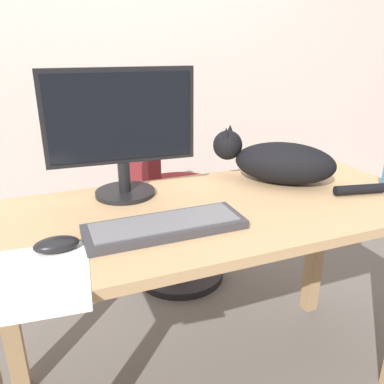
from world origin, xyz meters
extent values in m
cube|color=beige|center=(0.00, 1.51, 1.30)|extent=(6.00, 0.04, 2.60)
cube|color=tan|center=(0.00, 0.00, 0.74)|extent=(1.44, 0.63, 0.03)
cube|color=#977752|center=(-0.66, 0.25, 0.36)|extent=(0.06, 0.06, 0.72)
cube|color=#977752|center=(0.66, 0.25, 0.36)|extent=(0.06, 0.06, 0.72)
cylinder|color=black|center=(0.17, 0.76, 0.02)|extent=(0.48, 0.48, 0.04)
cylinder|color=black|center=(0.17, 0.76, 0.24)|extent=(0.06, 0.06, 0.48)
cylinder|color=maroon|center=(0.17, 0.76, 0.51)|extent=(0.44, 0.44, 0.06)
cube|color=maroon|center=(-0.02, 0.76, 0.74)|extent=(0.07, 0.35, 0.40)
cylinder|color=black|center=(-0.23, 0.20, 0.76)|extent=(0.20, 0.20, 0.01)
cylinder|color=black|center=(-0.23, 0.20, 0.82)|extent=(0.04, 0.04, 0.10)
cube|color=black|center=(-0.23, 0.20, 1.02)|extent=(0.48, 0.05, 0.30)
cube|color=black|center=(-0.23, 0.19, 1.02)|extent=(0.45, 0.03, 0.27)
cube|color=#333338|center=(-0.19, -0.10, 0.76)|extent=(0.44, 0.15, 0.02)
cube|color=slate|center=(-0.19, -0.10, 0.78)|extent=(0.40, 0.12, 0.00)
ellipsoid|color=black|center=(0.34, 0.11, 0.83)|extent=(0.39, 0.37, 0.15)
sphere|color=black|center=(0.18, 0.25, 0.88)|extent=(0.11, 0.11, 0.11)
cone|color=black|center=(0.16, 0.22, 0.93)|extent=(0.04, 0.04, 0.04)
cone|color=black|center=(0.20, 0.27, 0.93)|extent=(0.04, 0.04, 0.04)
cylinder|color=black|center=(0.51, -0.09, 0.77)|extent=(0.18, 0.07, 0.03)
ellipsoid|color=black|center=(-0.47, -0.11, 0.77)|extent=(0.11, 0.06, 0.04)
cube|color=white|center=(-0.51, -0.22, 0.75)|extent=(0.24, 0.32, 0.00)
camera|label=1|loc=(-0.47, -1.03, 1.24)|focal=36.58mm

